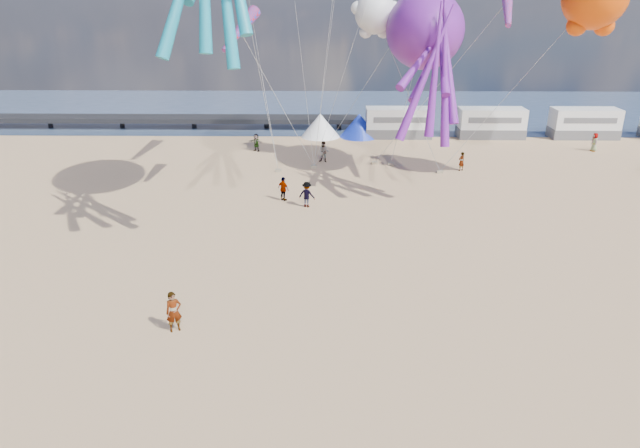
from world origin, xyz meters
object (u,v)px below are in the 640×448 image
at_px(beachgoer_4, 256,142).
at_px(kite_octopus_purple, 424,30).
at_px(tent_white, 320,125).
at_px(windsock_right, 240,30).
at_px(motorhome_1, 491,123).
at_px(sandbag_c, 440,172).
at_px(windsock_mid, 507,2).
at_px(motorhome_0, 398,123).
at_px(sandbag_a, 278,171).
at_px(sandbag_e, 314,167).
at_px(tent_blue, 359,125).
at_px(motorhome_2, 584,123).
at_px(sandbag_b, 391,164).
at_px(sandbag_d, 375,163).
at_px(standing_person, 174,312).
at_px(beachgoer_3, 283,189).
at_px(kite_panda, 375,13).
at_px(beachgoer_6, 595,142).
at_px(beachgoer_1, 324,152).
at_px(beachgoer_5, 461,161).
at_px(beachgoer_2, 307,194).

height_order(beachgoer_4, kite_octopus_purple, kite_octopus_purple).
relative_size(tent_white, windsock_right, 0.85).
distance_m(motorhome_1, beachgoer_4, 24.17).
distance_m(sandbag_c, windsock_mid, 14.15).
relative_size(motorhome_0, sandbag_a, 13.20).
bearing_deg(motorhome_1, sandbag_e, -147.43).
bearing_deg(motorhome_0, tent_blue, 180.00).
relative_size(motorhome_2, sandbag_c, 13.20).
distance_m(sandbag_b, sandbag_d, 1.39).
height_order(standing_person, beachgoer_3, standing_person).
bearing_deg(sandbag_d, sandbag_e, -167.06).
bearing_deg(sandbag_a, beachgoer_4, 111.19).
distance_m(beachgoer_3, kite_panda, 15.93).
height_order(beachgoer_3, sandbag_c, beachgoer_3).
xyz_separation_m(motorhome_2, sandbag_e, (-27.37, -11.41, -1.39)).
xyz_separation_m(beachgoer_6, sandbag_d, (-20.92, -4.75, -0.75)).
height_order(motorhome_0, windsock_mid, windsock_mid).
xyz_separation_m(sandbag_d, windsock_mid, (7.86, -7.01, 13.16)).
bearing_deg(kite_octopus_purple, sandbag_e, -178.07).
relative_size(motorhome_2, beachgoer_3, 3.78).
distance_m(tent_blue, beachgoer_6, 22.48).
distance_m(tent_blue, beachgoer_1, 10.25).
bearing_deg(tent_white, sandbag_d, -64.41).
height_order(beachgoer_5, beachgoer_6, beachgoer_6).
bearing_deg(beachgoer_3, motorhome_2, -104.54).
xyz_separation_m(standing_person, sandbag_c, (15.90, 24.03, -0.83)).
bearing_deg(windsock_right, beachgoer_4, 116.13).
relative_size(standing_person, beachgoer_2, 1.04).
bearing_deg(beachgoer_3, beachgoer_4, -33.88).
relative_size(tent_white, sandbag_e, 8.00).
xyz_separation_m(motorhome_2, beachgoer_3, (-29.33, -19.73, -0.63)).
xyz_separation_m(standing_person, sandbag_d, (10.71, 26.60, -0.83)).
relative_size(motorhome_1, sandbag_d, 13.20).
xyz_separation_m(tent_blue, kite_octopus_purple, (3.91, -13.67, 10.08)).
bearing_deg(beachgoer_3, tent_blue, -66.26).
xyz_separation_m(tent_white, sandbag_c, (10.08, -12.77, -1.09)).
distance_m(beachgoer_4, kite_octopus_purple, 19.00).
bearing_deg(sandbag_b, beachgoer_3, -133.04).
xyz_separation_m(beachgoer_1, sandbag_b, (5.79, -0.94, -0.82)).
xyz_separation_m(beachgoer_5, sandbag_a, (-15.27, -0.61, -0.68)).
height_order(motorhome_0, windsock_right, windsock_right).
distance_m(motorhome_0, sandbag_d, 10.76).
xyz_separation_m(beachgoer_3, kite_panda, (6.76, 8.69, 11.52)).
bearing_deg(kite_panda, beachgoer_1, -179.76).
relative_size(sandbag_b, windsock_mid, 0.08).
bearing_deg(beachgoer_1, standing_person, -88.11).
bearing_deg(beachgoer_3, sandbag_c, -109.18).
bearing_deg(tent_white, windsock_right, -104.89).
height_order(tent_white, sandbag_b, tent_white).
height_order(sandbag_a, windsock_right, windsock_right).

